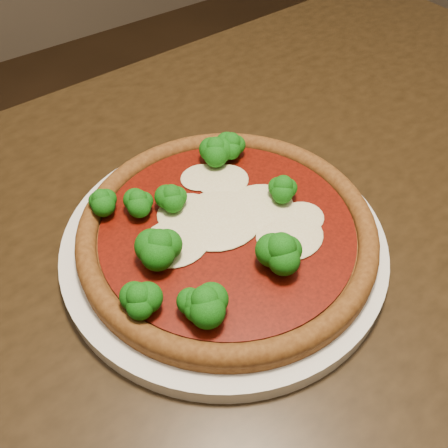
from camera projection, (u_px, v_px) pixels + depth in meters
floor at (310, 413)px, 1.17m from camera, size 4.00×4.00×0.00m
dining_table at (255, 315)px, 0.58m from camera, size 1.36×0.92×0.75m
plate at (224, 244)px, 0.52m from camera, size 0.34×0.34×0.02m
pizza at (223, 229)px, 0.51m from camera, size 0.31×0.31×0.06m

